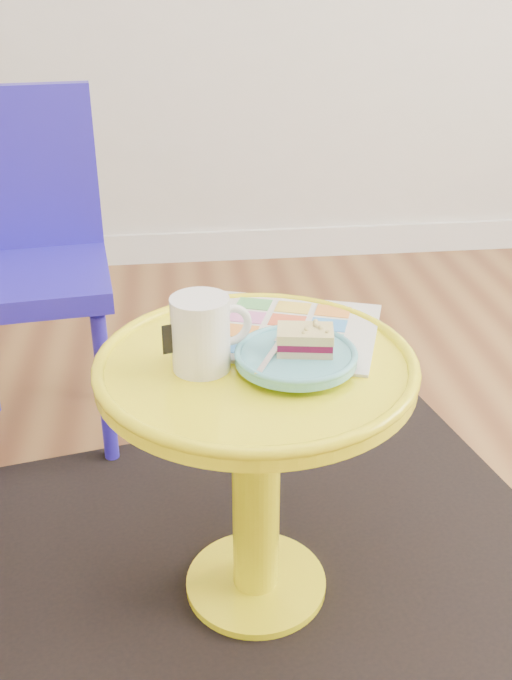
{
  "coord_description": "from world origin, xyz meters",
  "views": [
    {
      "loc": [
        -0.4,
        -0.87,
        1.1
      ],
      "look_at": [
        -0.27,
        0.22,
        0.54
      ],
      "focal_mm": 40.0,
      "sensor_mm": 36.0,
      "label": 1
    }
  ],
  "objects": [
    {
      "name": "floor",
      "position": [
        0.0,
        0.0,
        0.0
      ],
      "size": [
        4.0,
        4.0,
        0.0
      ],
      "primitive_type": "plane",
      "color": "brown",
      "rests_on": "ground"
    },
    {
      "name": "rug",
      "position": [
        -0.27,
        0.22,
        0.0
      ],
      "size": [
        1.49,
        1.33,
        0.01
      ],
      "primitive_type": "cube",
      "rotation": [
        0.0,
        0.0,
        0.2
      ],
      "color": "black",
      "rests_on": "ground"
    },
    {
      "name": "side_table",
      "position": [
        -0.27,
        0.22,
        0.36
      ],
      "size": [
        0.53,
        0.53,
        0.5
      ],
      "color": "yellow",
      "rests_on": "ground"
    },
    {
      "name": "chair",
      "position": [
        -0.74,
        0.87,
        0.48
      ],
      "size": [
        0.41,
        0.41,
        0.84
      ],
      "rotation": [
        0.0,
        0.0,
        0.11
      ],
      "color": "#271CB6",
      "rests_on": "ground"
    },
    {
      "name": "newspaper",
      "position": [
        -0.21,
        0.32,
        0.51
      ],
      "size": [
        0.4,
        0.37,
        0.01
      ],
      "primitive_type": "cube",
      "rotation": [
        0.0,
        0.0,
        -0.34
      ],
      "color": "silver",
      "rests_on": "side_table"
    },
    {
      "name": "mug",
      "position": [
        -0.36,
        0.21,
        0.57
      ],
      "size": [
        0.13,
        0.09,
        0.12
      ],
      "rotation": [
        0.0,
        0.0,
        0.26
      ],
      "color": "white",
      "rests_on": "side_table"
    },
    {
      "name": "plate",
      "position": [
        -0.21,
        0.19,
        0.52
      ],
      "size": [
        0.2,
        0.2,
        0.02
      ],
      "color": "#5AB1BF",
      "rests_on": "newspaper"
    },
    {
      "name": "cake_slice",
      "position": [
        -0.2,
        0.19,
        0.55
      ],
      "size": [
        0.1,
        0.07,
        0.04
      ],
      "rotation": [
        0.0,
        0.0,
        -0.17
      ],
      "color": "#D3BC8C",
      "rests_on": "plate"
    },
    {
      "name": "fork",
      "position": [
        -0.25,
        0.19,
        0.53
      ],
      "size": [
        0.08,
        0.14,
        0.0
      ],
      "rotation": [
        0.0,
        0.0,
        -0.45
      ],
      "color": "silver",
      "rests_on": "plate"
    }
  ]
}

